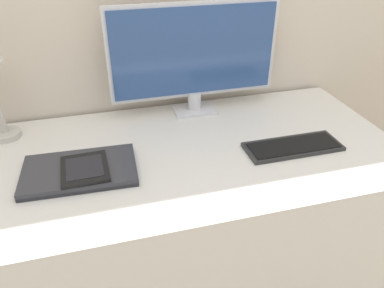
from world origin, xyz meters
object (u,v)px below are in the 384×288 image
monitor (194,56)px  keyboard (293,146)px  ereader (85,169)px  laptop (80,170)px

monitor → keyboard: size_ratio=1.97×
keyboard → ereader: bearing=178.4°
keyboard → laptop: 0.68m
monitor → ereader: (-0.42, -0.33, -0.19)m
laptop → ereader: size_ratio=2.06×
keyboard → laptop: (-0.68, 0.04, 0.00)m
keyboard → monitor: bearing=124.1°
keyboard → ereader: 0.66m
monitor → laptop: monitor is taller
monitor → keyboard: bearing=-55.9°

